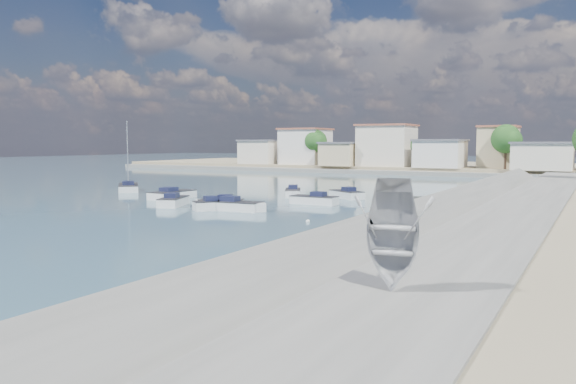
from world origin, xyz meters
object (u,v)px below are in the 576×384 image
object	(u,v)px
motorboat_a	(174,202)
motorboat_d	(219,204)
motorboat_e	(174,195)
motorboat_h	(238,207)
motorboat_g	(293,193)
sailboat	(128,187)
motorboat_b	(217,206)
motorboat_f	(345,195)
motorboat_c	(312,200)
overturned_dinghy	(391,280)

from	to	relation	value
motorboat_a	motorboat_d	distance (m)	5.05
motorboat_a	motorboat_e	bearing A→B (deg)	130.68
motorboat_d	motorboat_h	world-z (taller)	same
motorboat_g	sailboat	xyz separation A→B (m)	(-22.02, -3.30, 0.03)
motorboat_b	motorboat_e	bearing A→B (deg)	148.78
motorboat_b	motorboat_d	xyz separation A→B (m)	(-0.66, 1.20, -0.00)
motorboat_g	motorboat_a	bearing A→B (deg)	-112.44
motorboat_a	motorboat_g	distance (m)	14.69
motorboat_f	motorboat_h	bearing A→B (deg)	-103.77
motorboat_c	motorboat_f	xyz separation A→B (m)	(0.42, 7.24, -0.00)
motorboat_h	motorboat_f	bearing A→B (deg)	76.23
motorboat_c	sailboat	world-z (taller)	sailboat
motorboat_a	overturned_dinghy	world-z (taller)	overturned_dinghy
motorboat_d	motorboat_e	bearing A→B (deg)	152.34
motorboat_a	overturned_dinghy	size ratio (longest dim) A/B	1.56
motorboat_c	motorboat_e	xyz separation A→B (m)	(-15.73, -2.18, -0.00)
motorboat_b	sailboat	distance (m)	24.74
motorboat_f	motorboat_h	xyz separation A→B (m)	(-3.75, -15.31, 0.00)
motorboat_d	sailboat	world-z (taller)	sailboat
motorboat_a	motorboat_b	xyz separation A→B (m)	(5.70, -0.84, -0.00)
motorboat_b	motorboat_f	xyz separation A→B (m)	(5.76, 15.72, 0.00)
motorboat_c	motorboat_d	distance (m)	9.43
motorboat_g	motorboat_h	size ratio (longest dim) A/B	0.84
motorboat_h	motorboat_b	bearing A→B (deg)	-168.60
motorboat_e	overturned_dinghy	xyz separation A→B (m)	(35.53, -31.82, 1.73)
motorboat_c	overturned_dinghy	bearing A→B (deg)	-59.78
overturned_dinghy	sailboat	bearing A→B (deg)	131.28
motorboat_d	motorboat_f	size ratio (longest dim) A/B	0.96
motorboat_a	motorboat_f	world-z (taller)	same
motorboat_f	motorboat_g	xyz separation A→B (m)	(-5.85, -1.30, 0.00)
motorboat_d	motorboat_f	world-z (taller)	same
motorboat_c	sailboat	size ratio (longest dim) A/B	0.58
motorboat_d	motorboat_g	size ratio (longest dim) A/B	0.96
motorboat_h	motorboat_g	bearing A→B (deg)	98.51
motorboat_b	motorboat_d	distance (m)	1.37
motorboat_e	motorboat_g	xyz separation A→B (m)	(10.30, 8.12, 0.00)
motorboat_e	sailboat	size ratio (longest dim) A/B	0.69
motorboat_d	overturned_dinghy	bearing A→B (deg)	-46.00
motorboat_b	overturned_dinghy	size ratio (longest dim) A/B	1.18
motorboat_f	sailboat	distance (m)	28.25
motorboat_b	motorboat_g	distance (m)	14.42
motorboat_a	motorboat_e	xyz separation A→B (m)	(-4.69, 5.46, -0.00)
motorboat_e	overturned_dinghy	bearing A→B (deg)	-41.85
motorboat_a	sailboat	world-z (taller)	sailboat
motorboat_h	motorboat_d	bearing A→B (deg)	163.46
motorboat_e	overturned_dinghy	size ratio (longest dim) A/B	1.89
overturned_dinghy	motorboat_f	bearing A→B (deg)	104.24
motorboat_g	overturned_dinghy	distance (m)	47.28
sailboat	overturned_dinghy	xyz separation A→B (m)	(47.25, -36.64, 1.71)
motorboat_a	motorboat_g	size ratio (longest dim) A/B	1.09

